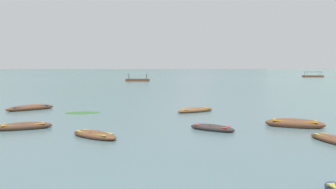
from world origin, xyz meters
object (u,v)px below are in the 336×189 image
at_px(rowboat_8, 195,110).
at_px(rowboat_10, 212,128).
at_px(rowboat_2, 24,126).
at_px(ferry_0, 313,76).
at_px(rowboat_11, 94,135).
at_px(rowboat_5, 335,140).
at_px(rowboat_1, 295,124).
at_px(rowboat_12, 30,108).
at_px(ferry_1, 138,80).

xyz_separation_m(rowboat_8, rowboat_10, (0.51, -8.94, -0.00)).
distance_m(rowboat_2, rowboat_10, 12.51).
bearing_deg(ferry_0, rowboat_8, -117.38).
relative_size(rowboat_11, ferry_0, 0.41).
bearing_deg(rowboat_8, rowboat_5, -61.22).
distance_m(rowboat_1, rowboat_12, 23.93).
bearing_deg(rowboat_8, ferry_0, 62.62).
distance_m(rowboat_1, rowboat_8, 9.90).
distance_m(rowboat_1, rowboat_10, 5.99).
xyz_separation_m(rowboat_11, rowboat_12, (-9.29, 12.37, 0.04)).
bearing_deg(rowboat_1, rowboat_12, 158.66).
xyz_separation_m(rowboat_2, ferry_1, (-0.96, 76.88, 0.26)).
relative_size(rowboat_8, rowboat_11, 1.12).
bearing_deg(ferry_0, rowboat_10, -115.44).
height_order(rowboat_2, rowboat_11, rowboat_2).
distance_m(rowboat_5, rowboat_12, 26.42).
height_order(rowboat_1, rowboat_8, rowboat_1).
relative_size(rowboat_5, rowboat_8, 0.92).
relative_size(rowboat_5, ferry_1, 0.50).
distance_m(rowboat_8, rowboat_11, 13.08).
relative_size(rowboat_1, ferry_0, 0.50).
bearing_deg(rowboat_12, rowboat_2, -68.22).
height_order(rowboat_11, ferry_1, ferry_1).
distance_m(rowboat_1, rowboat_2, 18.38).
height_order(rowboat_5, rowboat_11, rowboat_11).
bearing_deg(rowboat_10, rowboat_12, 148.57).
height_order(rowboat_2, rowboat_10, rowboat_2).
bearing_deg(rowboat_2, rowboat_1, 3.65).
bearing_deg(ferry_1, rowboat_11, -85.45).
bearing_deg(rowboat_5, rowboat_2, 169.18).
bearing_deg(ferry_0, rowboat_12, -123.63).
distance_m(rowboat_1, ferry_0, 131.66).
xyz_separation_m(rowboat_5, rowboat_10, (-6.28, 3.42, 0.01)).
distance_m(rowboat_8, ferry_0, 127.51).
relative_size(rowboat_1, rowboat_11, 1.20).
bearing_deg(rowboat_12, rowboat_5, -30.65).
xyz_separation_m(rowboat_5, rowboat_8, (-6.79, 12.36, 0.01)).
xyz_separation_m(rowboat_1, rowboat_8, (-6.35, 7.60, -0.07)).
distance_m(rowboat_8, ferry_1, 69.33).
distance_m(rowboat_1, rowboat_5, 4.78).
height_order(rowboat_5, ferry_1, ferry_1).
bearing_deg(ferry_1, rowboat_5, -76.21).
xyz_separation_m(rowboat_2, rowboat_12, (-3.95, 9.88, 0.02)).
relative_size(rowboat_8, rowboat_10, 1.24).
bearing_deg(rowboat_1, rowboat_11, -164.25).
height_order(rowboat_1, rowboat_5, rowboat_1).
bearing_deg(rowboat_10, ferry_0, 64.56).
distance_m(rowboat_2, rowboat_8, 14.86).
bearing_deg(rowboat_5, ferry_0, 67.57).
height_order(rowboat_5, ferry_0, ferry_0).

